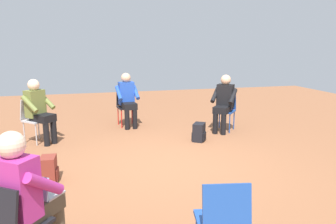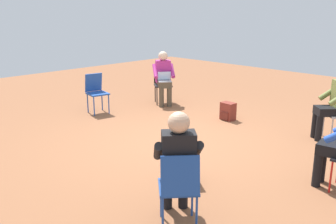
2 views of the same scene
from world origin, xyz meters
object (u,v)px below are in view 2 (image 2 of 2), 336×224
object	(u,v)px
chair_east	(96,90)
person_with_laptop	(164,75)
person_in_black	(178,160)
backpack_near_laptop_user	(228,112)
backpack_by_empty_chair	(187,170)
chair_southeast	(163,82)
person_in_olive	(335,100)
chair_northwest	(179,185)

from	to	relation	value
chair_east	person_with_laptop	bearing A→B (deg)	172.50
person_in_black	backpack_near_laptop_user	distance (m)	3.97
backpack_near_laptop_user	backpack_by_empty_chair	xyz separation A→B (m)	(-1.31, 2.70, 0.00)
person_with_laptop	backpack_by_empty_chair	xyz separation A→B (m)	(-3.16, 2.67, -0.53)
person_with_laptop	backpack_by_empty_chair	size ratio (longest dim) A/B	3.44
chair_southeast	backpack_by_empty_chair	world-z (taller)	chair_southeast
person_in_olive	backpack_near_laptop_user	bearing A→B (deg)	52.72
chair_northwest	person_in_olive	size ratio (longest dim) A/B	0.69
backpack_near_laptop_user	chair_northwest	bearing A→B (deg)	119.15
chair_northwest	person_in_black	xyz separation A→B (m)	(0.13, -0.11, 0.20)
chair_southeast	person_with_laptop	distance (m)	0.26
person_with_laptop	backpack_near_laptop_user	bearing A→B (deg)	126.70
chair_east	backpack_near_laptop_user	world-z (taller)	chair_east
chair_east	person_with_laptop	xyz separation A→B (m)	(-0.51, -1.55, 0.20)
chair_southeast	backpack_by_empty_chair	bearing A→B (deg)	85.92
person_in_black	chair_southeast	bearing A→B (deg)	88.69
person_in_black	person_in_olive	bearing A→B (deg)	39.57
person_in_olive	backpack_by_empty_chair	bearing A→B (deg)	121.12
person_with_laptop	person_in_black	bearing A→B (deg)	83.24
chair_east	backpack_by_empty_chair	xyz separation A→B (m)	(-3.67, 1.13, -0.34)
backpack_near_laptop_user	chair_southeast	bearing A→B (deg)	-2.21
chair_southeast	backpack_by_empty_chair	size ratio (longest dim) A/B	2.36
chair_northwest	chair_east	size ratio (longest dim) A/B	1.00
chair_northwest	person_in_olive	bearing A→B (deg)	41.46
chair_southeast	chair_east	size ratio (longest dim) A/B	1.00
chair_east	backpack_near_laptop_user	size ratio (longest dim) A/B	2.36
chair_east	person_in_olive	distance (m)	4.73
person_with_laptop	person_in_olive	world-z (taller)	same
chair_east	backpack_by_empty_chair	distance (m)	3.85
chair_southeast	person_in_olive	xyz separation A→B (m)	(-3.96, -0.24, 0.20)
chair_northwest	chair_southeast	world-z (taller)	same
backpack_near_laptop_user	person_in_olive	bearing A→B (deg)	-170.81
person_with_laptop	person_in_black	distance (m)	5.06
chair_southeast	backpack_near_laptop_user	xyz separation A→B (m)	(-1.99, 0.08, -0.34)
chair_southeast	person_in_olive	distance (m)	3.98
chair_east	backpack_near_laptop_user	xyz separation A→B (m)	(-2.36, -1.57, -0.34)
person_in_black	backpack_by_empty_chair	bearing A→B (deg)	77.33
chair_northwest	backpack_near_laptop_user	distance (m)	4.10
chair_southeast	person_in_black	distance (m)	5.23
chair_northwest	backpack_near_laptop_user	bearing A→B (deg)	70.36
chair_southeast	person_in_black	size ratio (longest dim) A/B	0.69
person_in_black	chair_northwest	bearing A→B (deg)	-90.00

